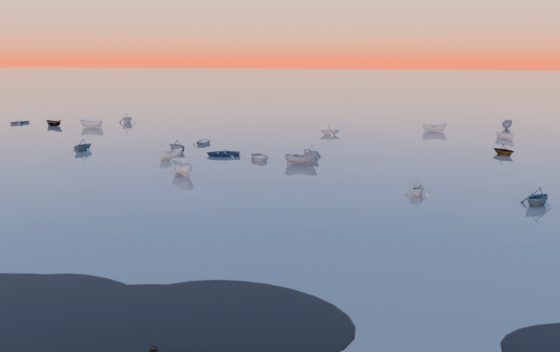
% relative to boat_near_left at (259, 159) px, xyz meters
% --- Properties ---
extents(ground, '(600.00, 600.00, 0.00)m').
position_rel_boat_near_left_xyz_m(ground, '(7.02, 56.95, 0.00)').
color(ground, '#635852').
rests_on(ground, ground).
extents(mud_lobes, '(140.00, 6.00, 0.07)m').
position_rel_boat_near_left_xyz_m(mud_lobes, '(7.02, -44.05, 0.01)').
color(mud_lobes, black).
rests_on(mud_lobes, ground).
extents(moored_fleet, '(124.00, 58.00, 1.20)m').
position_rel_boat_near_left_xyz_m(moored_fleet, '(7.02, 9.95, 0.00)').
color(moored_fleet, silver).
rests_on(moored_fleet, ground).
extents(boat_near_left, '(4.85, 3.54, 1.12)m').
position_rel_boat_near_left_xyz_m(boat_near_left, '(0.00, 0.00, 0.00)').
color(boat_near_left, silver).
rests_on(boat_near_left, ground).
extents(boat_near_center, '(2.43, 4.32, 1.41)m').
position_rel_boat_near_left_xyz_m(boat_near_center, '(5.85, -2.08, 0.00)').
color(boat_near_center, slate).
rests_on(boat_near_center, ground).
extents(boat_near_right, '(4.16, 3.94, 1.39)m').
position_rel_boat_near_left_xyz_m(boat_near_right, '(6.51, 2.41, 0.00)').
color(boat_near_right, silver).
rests_on(boat_near_right, ground).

